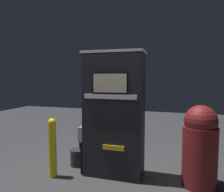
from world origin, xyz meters
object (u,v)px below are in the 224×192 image
gas_pump (114,114)px  squeegee_bucket (77,157)px  trash_bin (200,145)px  safety_bollard (52,146)px

gas_pump → squeegee_bucket: bearing=167.4°
trash_bin → squeegee_bucket: 2.06m
safety_bollard → squeegee_bucket: size_ratio=1.46×
safety_bollard → trash_bin: (2.18, 0.36, 0.11)m
gas_pump → safety_bollard: gas_pump is taller
trash_bin → squeegee_bucket: (-2.01, 0.15, -0.45)m
safety_bollard → squeegee_bucket: bearing=71.3°
gas_pump → trash_bin: size_ratio=1.68×
squeegee_bucket → trash_bin: bearing=-4.3°
safety_bollard → trash_bin: trash_bin is taller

